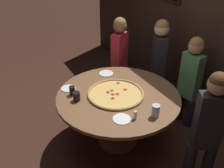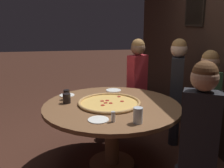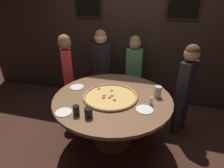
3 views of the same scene
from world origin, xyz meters
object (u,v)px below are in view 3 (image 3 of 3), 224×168
(dining_table, at_px, (113,106))
(diner_side_right, at_px, (101,65))
(drink_cup_front_edge, at_px, (76,110))
(diner_far_right, at_px, (68,71))
(diner_centre_back, at_px, (186,86))
(drink_cup_centre_back, at_px, (158,92))
(white_plate_right_side, at_px, (64,112))
(giant_pizza, at_px, (110,96))
(white_plate_far_back, at_px, (77,87))
(diner_side_left, at_px, (134,68))
(drink_cup_far_left, at_px, (88,113))
(condiment_shaker, at_px, (151,101))
(white_plate_left_side, at_px, (145,109))

(dining_table, bearing_deg, diner_side_right, 115.77)
(drink_cup_front_edge, relative_size, diner_far_right, 0.08)
(diner_centre_back, height_order, diner_side_right, diner_side_right)
(drink_cup_centre_back, relative_size, diner_centre_back, 0.11)
(diner_side_right, bearing_deg, white_plate_right_side, 117.33)
(giant_pizza, distance_m, white_plate_far_back, 0.55)
(drink_cup_front_edge, height_order, diner_far_right, diner_far_right)
(diner_centre_back, bearing_deg, white_plate_far_back, -45.20)
(drink_cup_front_edge, distance_m, drink_cup_centre_back, 1.03)
(white_plate_far_back, xyz_separation_m, diner_side_left, (0.66, 0.94, 0.01))
(drink_cup_far_left, xyz_separation_m, white_plate_far_back, (-0.42, 0.60, -0.05))
(drink_cup_front_edge, height_order, diner_side_right, diner_side_right)
(dining_table, xyz_separation_m, diner_centre_back, (0.92, 0.52, 0.16))
(giant_pizza, relative_size, diner_centre_back, 0.51)
(white_plate_right_side, relative_size, diner_side_right, 0.13)
(condiment_shaker, bearing_deg, diner_side_right, 132.58)
(drink_cup_centre_back, bearing_deg, dining_table, -165.93)
(giant_pizza, height_order, white_plate_far_back, giant_pizza)
(white_plate_right_side, distance_m, white_plate_left_side, 0.89)
(diner_side_left, bearing_deg, drink_cup_front_edge, 70.20)
(condiment_shaker, distance_m, diner_side_right, 1.40)
(giant_pizza, xyz_separation_m, drink_cup_front_edge, (-0.25, -0.46, 0.04))
(diner_centre_back, height_order, diner_side_left, diner_centre_back)
(condiment_shaker, bearing_deg, white_plate_far_back, 169.49)
(white_plate_left_side, bearing_deg, condiment_shaker, 64.52)
(diner_centre_back, bearing_deg, diner_side_left, -93.77)
(drink_cup_front_edge, distance_m, condiment_shaker, 0.86)
(white_plate_far_back, xyz_separation_m, diner_far_right, (-0.36, 0.42, 0.04))
(white_plate_far_back, bearing_deg, diner_far_right, 130.77)
(drink_cup_centre_back, distance_m, white_plate_far_back, 1.10)
(dining_table, relative_size, diner_side_left, 1.13)
(white_plate_left_side, bearing_deg, diner_far_right, 151.02)
(white_plate_far_back, relative_size, diner_centre_back, 0.14)
(white_plate_left_side, height_order, diner_far_right, diner_far_right)
(dining_table, distance_m, drink_cup_far_left, 0.54)
(dining_table, height_order, white_plate_far_back, white_plate_far_back)
(white_plate_left_side, distance_m, diner_centre_back, 0.88)
(dining_table, height_order, diner_far_right, diner_far_right)
(white_plate_right_side, height_order, diner_far_right, diner_far_right)
(drink_cup_far_left, bearing_deg, diner_side_left, 81.13)
(giant_pizza, distance_m, diner_side_left, 1.09)
(giant_pizza, distance_m, drink_cup_front_edge, 0.52)
(giant_pizza, bearing_deg, dining_table, 50.97)
(drink_cup_far_left, height_order, drink_cup_centre_back, drink_cup_centre_back)
(white_plate_far_back, relative_size, diner_far_right, 0.14)
(dining_table, bearing_deg, drink_cup_centre_back, 14.07)
(diner_far_right, bearing_deg, white_plate_left_side, -149.61)
(white_plate_far_back, distance_m, diner_side_left, 1.15)
(white_plate_right_side, height_order, diner_side_right, diner_side_right)
(white_plate_right_side, xyz_separation_m, white_plate_left_side, (0.85, 0.28, 0.00))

